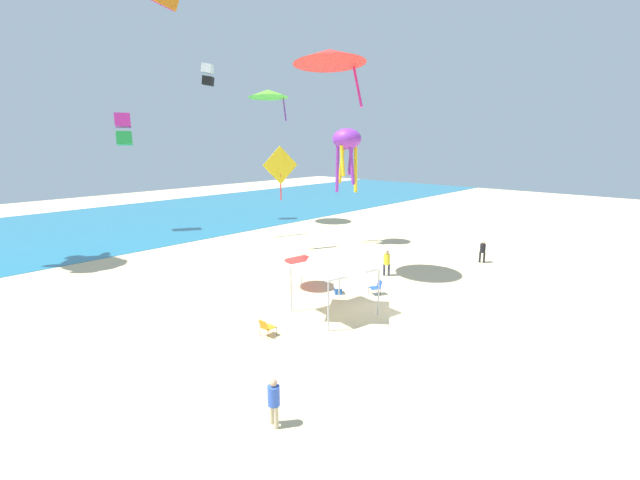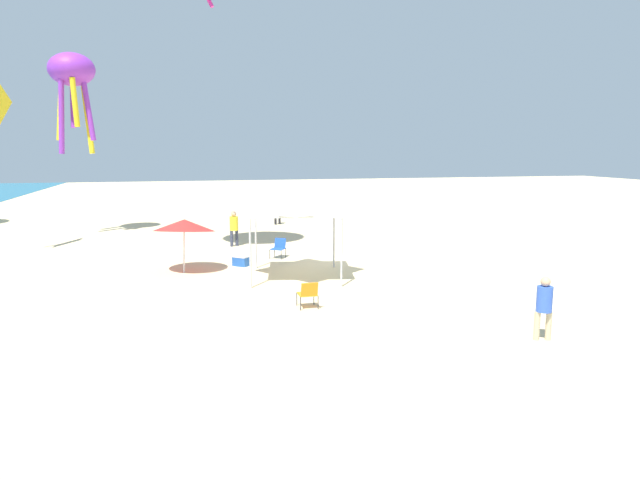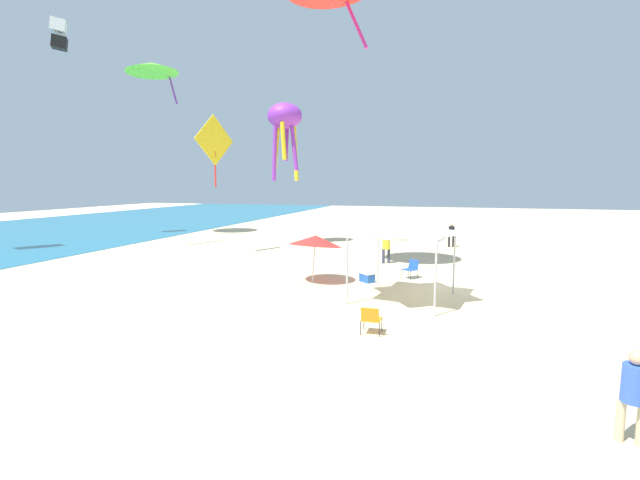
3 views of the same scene
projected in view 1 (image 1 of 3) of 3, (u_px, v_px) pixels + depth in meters
name	position (u px, v px, depth m)	size (l,w,h in m)	color
ground	(394.00, 310.00, 22.83)	(120.00, 120.00, 0.10)	beige
ocean_strip	(110.00, 224.00, 45.36)	(120.00, 26.25, 0.02)	teal
canopy_tent	(334.00, 262.00, 21.67)	(3.73, 3.63, 2.99)	#B7B7BC
beach_umbrella	(304.00, 258.00, 25.72)	(2.34, 2.31, 2.16)	silver
folding_chair_left_of_tent	(266.00, 326.00, 19.49)	(0.63, 0.55, 0.82)	black
folding_chair_near_cooler	(377.00, 286.00, 24.81)	(0.80, 0.77, 0.82)	black
cooler_box	(338.00, 290.00, 25.06)	(0.72, 0.74, 0.40)	blue
person_beachcomber	(483.00, 250.00, 31.18)	(0.38, 0.41, 1.60)	black
person_far_stroller	(274.00, 399.00, 13.28)	(0.37, 0.41, 1.57)	#C6B28C
person_watching_sky	(387.00, 261.00, 28.14)	(0.39, 0.41, 1.66)	#33384C
kite_delta_lime	(268.00, 94.00, 43.18)	(5.38, 5.39, 3.12)	#66D82D
kite_box_magenta	(123.00, 129.00, 39.83)	(1.79, 1.84, 2.86)	#E02D9E
kite_octopus_purple	(347.00, 142.00, 35.22)	(2.29, 2.29, 5.10)	purple
kite_diamond_yellow	(280.00, 167.00, 33.60)	(2.75, 0.95, 4.11)	yellow
kite_delta_red	(330.00, 56.00, 24.81)	(5.72, 5.74, 3.38)	red
kite_box_white	(208.00, 75.00, 43.97)	(1.43, 1.44, 2.16)	white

